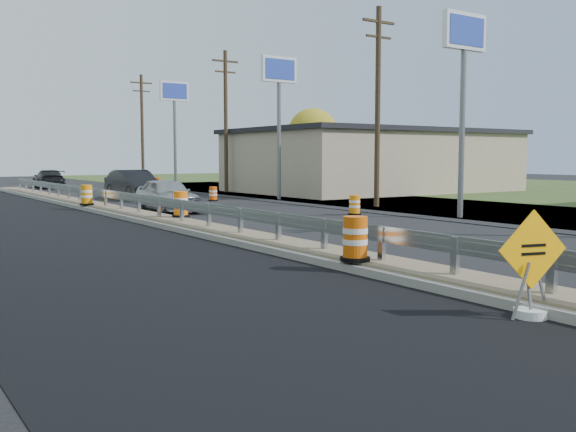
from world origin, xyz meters
TOP-DOWN VIEW (x-y plane):
  - ground at (0.00, 0.00)m, footprint 140.00×140.00m
  - milled_overlay at (-4.40, 10.00)m, footprint 7.20×120.00m
  - median at (0.00, 8.00)m, footprint 1.60×55.00m
  - guardrail at (0.00, 9.00)m, footprint 0.10×46.15m
  - retail_building_near at (20.99, 20.00)m, footprint 18.50×12.50m
  - pylon_sign_south at (10.50, 3.00)m, footprint 2.20×0.30m
  - pylon_sign_mid at (10.50, 16.00)m, footprint 2.20×0.30m
  - pylon_sign_north at (10.50, 30.00)m, footprint 2.20×0.30m
  - utility_pole_smid at (11.50, 9.00)m, footprint 1.90×0.26m
  - utility_pole_nmid at (11.50, 24.00)m, footprint 1.90×0.26m
  - utility_pole_north at (11.50, 39.00)m, footprint 1.90×0.26m
  - tree_far_yellow at (26.00, 34.00)m, footprint 4.62×4.62m
  - caution_sign at (-0.90, -8.27)m, footprint 1.14×0.49m
  - barrel_median_near at (-0.55, -3.79)m, footprint 0.64×0.64m
  - barrel_median_mid at (0.55, 7.29)m, footprint 0.64×0.64m
  - barrel_median_far at (-0.55, 14.98)m, footprint 0.62×0.62m
  - barrel_shoulder_near at (7.96, 6.39)m, footprint 0.56×0.56m
  - barrel_shoulder_mid at (7.00, 17.23)m, footprint 0.53×0.53m
  - barrel_shoulder_far at (9.20, 30.34)m, footprint 0.61×0.61m
  - car_silver at (2.11, 12.12)m, footprint 1.92×4.41m
  - car_dark_mid at (3.91, 20.97)m, footprint 1.84×5.08m
  - car_dark_far at (3.14, 37.03)m, footprint 2.55×5.08m

SIDE VIEW (x-z plane):
  - ground at x=0.00m, z-range 0.00..0.00m
  - milled_overlay at x=-4.40m, z-range 0.00..0.01m
  - median at x=0.00m, z-range 0.00..0.23m
  - barrel_shoulder_mid at x=7.00m, z-range -0.02..0.77m
  - barrel_shoulder_near at x=7.96m, z-range -0.02..0.80m
  - caution_sign at x=-0.90m, z-range -0.40..1.23m
  - barrel_shoulder_far at x=9.20m, z-range -0.02..0.88m
  - barrel_median_far at x=-0.55m, z-range 0.21..1.12m
  - barrel_median_mid at x=0.55m, z-range 0.21..1.14m
  - barrel_median_near at x=-0.55m, z-range 0.21..1.15m
  - car_dark_far at x=3.14m, z-range 0.00..1.42m
  - guardrail at x=0.00m, z-range 0.37..1.09m
  - car_silver at x=2.11m, z-range 0.00..1.48m
  - car_dark_mid at x=3.91m, z-range 0.00..1.67m
  - retail_building_near at x=20.99m, z-range 0.02..4.29m
  - tree_far_yellow at x=26.00m, z-range 1.11..7.97m
  - utility_pole_smid at x=11.50m, z-range 0.23..9.63m
  - utility_pole_nmid at x=11.50m, z-range 0.23..9.63m
  - utility_pole_north at x=11.50m, z-range 0.23..9.63m
  - pylon_sign_south at x=10.50m, z-range 2.53..10.43m
  - pylon_sign_mid at x=10.50m, z-range 2.53..10.43m
  - pylon_sign_north at x=10.50m, z-range 2.53..10.43m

